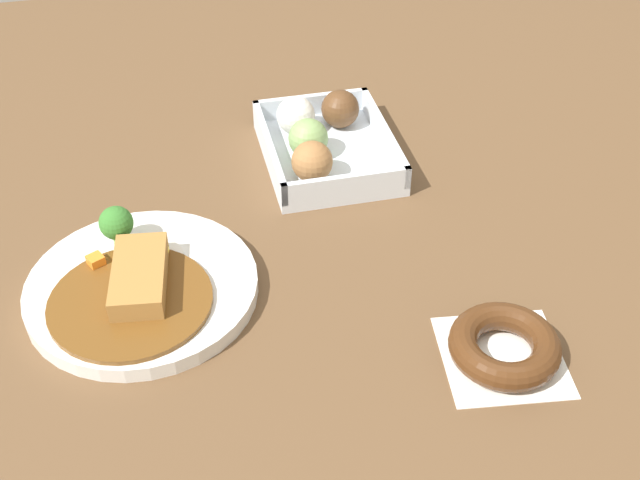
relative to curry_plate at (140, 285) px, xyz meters
name	(u,v)px	position (x,y,z in m)	size (l,w,h in m)	color
ground_plane	(279,253)	(-0.04, 0.16, -0.01)	(1.60, 1.60, 0.00)	brown
curry_plate	(140,285)	(0.00, 0.00, 0.00)	(0.25, 0.25, 0.07)	white
donut_box	(321,141)	(-0.22, 0.25, 0.01)	(0.21, 0.16, 0.06)	silver
chocolate_ring_donut	(504,346)	(0.17, 0.35, 0.00)	(0.14, 0.14, 0.03)	white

